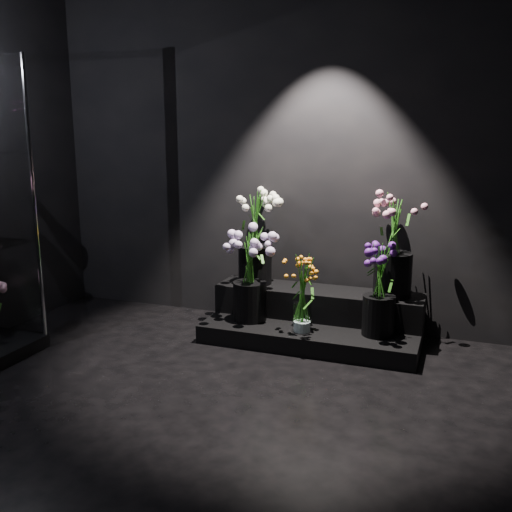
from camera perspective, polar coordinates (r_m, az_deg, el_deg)
The scene contains 8 objects.
floor at distance 3.15m, azimuth -8.96°, elevation -17.23°, with size 4.00×4.00×0.00m, color black.
wall_back at distance 4.59m, azimuth 2.86°, elevation 10.47°, with size 4.00×4.00×0.00m, color black.
display_riser at distance 4.41m, azimuth 5.88°, elevation -6.25°, with size 1.60×0.71×0.35m.
bouquet_orange_bells at distance 4.09m, azimuth 4.68°, elevation -3.76°, with size 0.25×0.25×0.56m.
bouquet_lilac at distance 4.30m, azimuth -0.63°, elevation -1.63°, with size 0.41×0.41×0.67m.
bouquet_purple at distance 4.08m, azimuth 12.28°, elevation -2.91°, with size 0.37×0.37×0.65m.
bouquet_cream_roses at distance 4.50m, azimuth -0.10°, elevation 2.42°, with size 0.46×0.46×0.76m.
bouquet_pink_roses at distance 4.27m, azimuth 13.66°, elevation 1.45°, with size 0.37×0.37×0.76m.
Camera 1 is at (1.38, -2.38, 1.55)m, focal length 40.00 mm.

